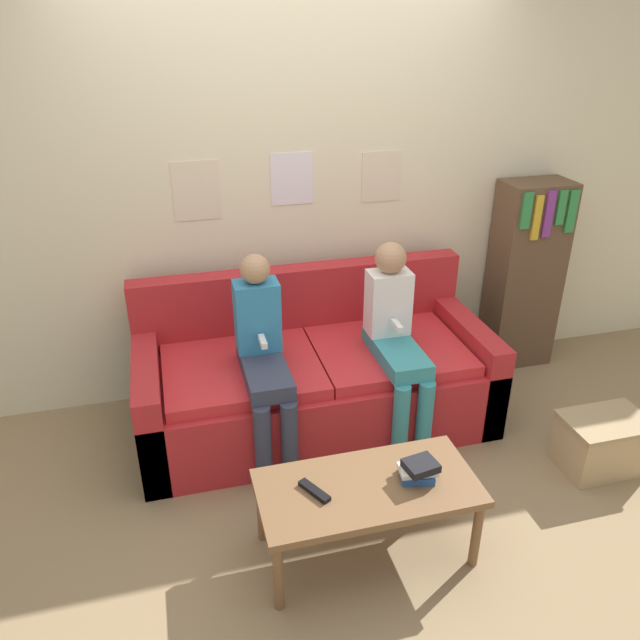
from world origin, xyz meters
TOP-DOWN VIEW (x-y plane):
  - ground_plane at (0.00, 0.00)m, footprint 10.00×10.00m
  - wall_back at (-0.00, 1.12)m, footprint 8.00×0.06m
  - couch at (0.00, 0.57)m, footprint 2.05×0.91m
  - coffee_table at (-0.03, -0.51)m, footprint 0.98×0.48m
  - person_left at (-0.33, 0.36)m, footprint 0.24×0.61m
  - person_right at (0.42, 0.36)m, footprint 0.24×0.61m
  - tv_remote at (-0.27, -0.50)m, footprint 0.12×0.17m
  - book_stack at (0.20, -0.52)m, footprint 0.18×0.16m
  - bookshelf at (1.57, 0.92)m, footprint 0.45×0.30m
  - storage_box at (1.41, -0.27)m, footprint 0.46×0.32m

SIDE VIEW (x-z plane):
  - ground_plane at x=0.00m, z-range 0.00..0.00m
  - storage_box at x=1.41m, z-range 0.00..0.31m
  - couch at x=0.00m, z-range -0.15..0.73m
  - coffee_table at x=-0.03m, z-range 0.15..0.55m
  - tv_remote at x=-0.27m, z-range 0.40..0.42m
  - book_stack at x=0.20m, z-range 0.40..0.49m
  - person_left at x=-0.33m, z-range 0.06..1.20m
  - person_right at x=0.42m, z-range 0.07..1.20m
  - bookshelf at x=1.57m, z-range 0.00..1.30m
  - wall_back at x=0.00m, z-range 0.00..2.60m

